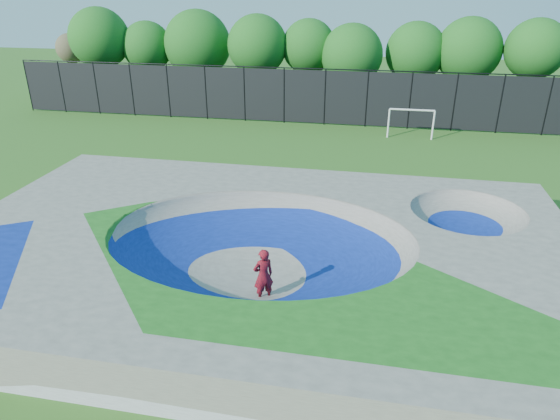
% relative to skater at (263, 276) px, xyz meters
% --- Properties ---
extents(ground, '(120.00, 120.00, 0.00)m').
position_rel_skater_xyz_m(ground, '(-0.53, 1.78, -0.95)').
color(ground, '#295818').
rests_on(ground, ground).
extents(skate_deck, '(22.00, 14.00, 1.50)m').
position_rel_skater_xyz_m(skate_deck, '(-0.53, 1.78, -0.20)').
color(skate_deck, gray).
rests_on(skate_deck, ground).
extents(skater, '(0.83, 0.77, 1.89)m').
position_rel_skater_xyz_m(skater, '(0.00, 0.00, 0.00)').
color(skater, red).
rests_on(skater, ground).
extents(skateboard, '(0.71, 0.71, 0.05)m').
position_rel_skater_xyz_m(skateboard, '(0.00, 0.00, -0.92)').
color(skateboard, black).
rests_on(skateboard, ground).
extents(soccer_goal, '(3.02, 0.12, 1.99)m').
position_rel_skater_xyz_m(soccer_goal, '(5.51, 20.25, 0.43)').
color(soccer_goal, white).
rests_on(soccer_goal, ground).
extents(fence, '(48.09, 0.09, 4.04)m').
position_rel_skater_xyz_m(fence, '(-0.53, 22.78, 1.15)').
color(fence, black).
rests_on(fence, ground).
extents(treeline, '(51.01, 6.90, 7.84)m').
position_rel_skater_xyz_m(treeline, '(0.45, 28.03, 3.84)').
color(treeline, '#3F291F').
rests_on(treeline, ground).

